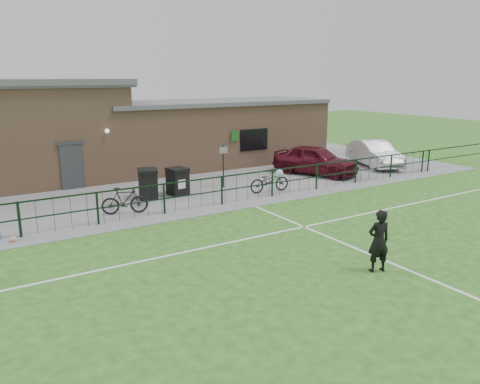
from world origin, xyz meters
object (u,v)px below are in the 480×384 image
wheelie_bin_left (148,185)px  car_silver (374,153)px  car_maroon (315,160)px  sign_post (223,166)px  bicycle_d (125,201)px  bicycle_e (269,181)px  ball_ground (13,239)px  wheelie_bin_right (178,182)px

wheelie_bin_left → car_silver: size_ratio=0.26×
car_maroon → car_silver: (4.42, -0.01, -0.03)m
sign_post → bicycle_d: (-5.33, -1.80, -0.49)m
bicycle_e → ball_ground: bicycle_e is taller
sign_post → car_silver: sign_post is taller
wheelie_bin_left → sign_post: (3.71, 0.03, 0.41)m
bicycle_d → bicycle_e: 6.63m
wheelie_bin_left → ball_ground: size_ratio=5.66×
wheelie_bin_left → wheelie_bin_right: bearing=12.3°
wheelie_bin_right → bicycle_d: size_ratio=0.64×
car_silver → bicycle_d: size_ratio=2.61×
bicycle_d → ball_ground: size_ratio=8.25×
wheelie_bin_right → sign_post: bearing=-4.0°
ball_ground → bicycle_d: bearing=15.9°
wheelie_bin_left → bicycle_d: size_ratio=0.69×
bicycle_e → wheelie_bin_left: bearing=76.2°
car_maroon → car_silver: size_ratio=1.01×
wheelie_bin_right → bicycle_d: 3.36m
sign_post → bicycle_e: size_ratio=1.04×
wheelie_bin_left → bicycle_e: bearing=-2.4°
sign_post → bicycle_e: bearing=-55.1°
wheelie_bin_right → sign_post: (2.40, 0.16, 0.45)m
car_maroon → ball_ground: (-14.97, -2.98, -0.69)m
bicycle_e → ball_ground: size_ratio=9.23×
bicycle_e → wheelie_bin_right: bearing=71.5°
sign_post → wheelie_bin_right: bearing=-176.2°
wheelie_bin_left → sign_post: size_ratio=0.59×
wheelie_bin_left → bicycle_d: (-1.61, -1.77, -0.07)m
bicycle_d → bicycle_e: (6.63, -0.07, -0.01)m
bicycle_e → ball_ground: bearing=102.1°
bicycle_d → ball_ground: 4.19m
wheelie_bin_right → car_maroon: bearing=-6.4°
car_silver → car_maroon: bearing=-160.5°
car_maroon → wheelie_bin_right: bearing=158.8°
sign_post → bicycle_d: size_ratio=1.17×
bicycle_d → ball_ground: bicycle_d is taller
wheelie_bin_left → car_silver: bearing=18.0°
wheelie_bin_right → bicycle_d: wheelie_bin_right is taller
wheelie_bin_left → ball_ground: (-5.62, -2.91, -0.50)m
wheelie_bin_left → car_maroon: (9.35, 0.07, 0.18)m
sign_post → car_silver: bearing=0.2°
wheelie_bin_left → ball_ground: 6.35m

